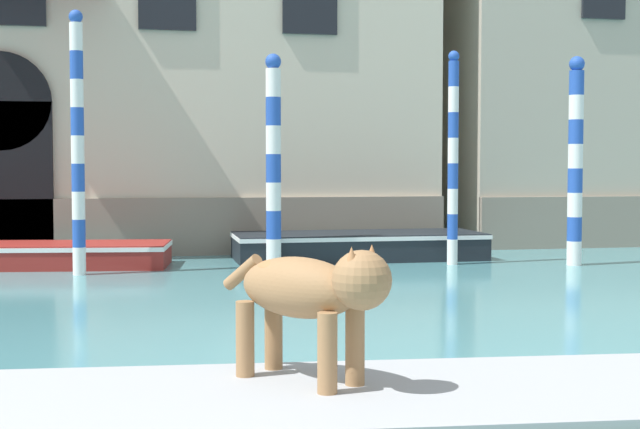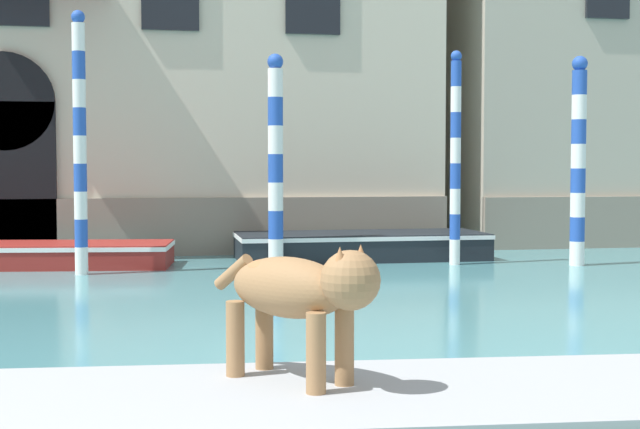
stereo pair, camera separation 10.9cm
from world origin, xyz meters
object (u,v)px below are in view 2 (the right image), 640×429
(mooring_pole_5, at_px, (455,157))
(boat_moored_far, at_px, (361,245))
(mooring_pole_0, at_px, (578,160))
(mooring_pole_2, at_px, (276,160))
(mooring_pole_3, at_px, (80,142))
(boat_moored_near_palazzo, at_px, (10,254))
(dog_on_deck, at_px, (300,291))

(mooring_pole_5, bearing_deg, boat_moored_far, 139.10)
(mooring_pole_0, relative_size, mooring_pole_2, 1.00)
(mooring_pole_2, distance_m, mooring_pole_3, 3.48)
(boat_moored_near_palazzo, bearing_deg, dog_on_deck, -66.81)
(boat_moored_near_palazzo, xyz_separation_m, mooring_pole_3, (1.39, -1.44, 2.03))
(boat_moored_far, height_order, mooring_pole_0, mooring_pole_0)
(mooring_pole_2, relative_size, mooring_pole_3, 0.87)
(mooring_pole_0, xyz_separation_m, mooring_pole_2, (-5.56, 0.81, 0.01))
(dog_on_deck, relative_size, mooring_pole_2, 0.27)
(boat_moored_far, xyz_separation_m, mooring_pole_2, (-1.86, -1.06, 1.69))
(mooring_pole_3, bearing_deg, mooring_pole_0, -1.78)
(mooring_pole_5, bearing_deg, mooring_pole_0, -14.47)
(mooring_pole_0, bearing_deg, dog_on_deck, -124.21)
(mooring_pole_0, bearing_deg, mooring_pole_3, 178.22)
(boat_moored_far, xyz_separation_m, mooring_pole_3, (-5.29, -1.59, 1.98))
(boat_moored_near_palazzo, distance_m, mooring_pole_3, 2.85)
(boat_moored_far, bearing_deg, mooring_pole_3, -163.13)
(boat_moored_far, relative_size, mooring_pole_2, 1.27)
(dog_on_deck, height_order, mooring_pole_5, mooring_pole_5)
(mooring_pole_2, height_order, mooring_pole_3, mooring_pole_3)
(boat_moored_far, bearing_deg, boat_moored_near_palazzo, -178.57)
(mooring_pole_2, bearing_deg, boat_moored_near_palazzo, 169.27)
(dog_on_deck, relative_size, mooring_pole_3, 0.23)
(boat_moored_near_palazzo, bearing_deg, boat_moored_far, 8.49)
(dog_on_deck, bearing_deg, boat_moored_near_palazzo, 157.10)
(boat_moored_far, bearing_deg, mooring_pole_5, -40.78)
(boat_moored_near_palazzo, distance_m, mooring_pole_2, 5.20)
(mooring_pole_2, xyz_separation_m, mooring_pole_5, (3.37, -0.24, 0.05))
(boat_moored_near_palazzo, relative_size, mooring_pole_5, 1.50)
(mooring_pole_0, bearing_deg, boat_moored_far, 153.18)
(dog_on_deck, height_order, mooring_pole_2, mooring_pole_2)
(mooring_pole_3, bearing_deg, boat_moored_far, 16.75)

